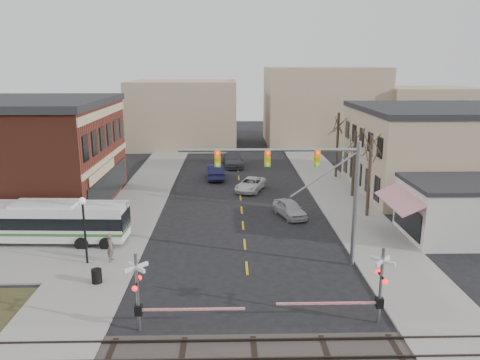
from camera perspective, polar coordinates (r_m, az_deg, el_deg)
name	(u,v)px	position (r m, az deg, el deg)	size (l,w,h in m)	color
ground	(248,283)	(28.17, 1.00, -12.39)	(160.00, 160.00, 0.00)	black
sidewalk_west	(145,192)	(47.64, -11.51, -1.46)	(5.00, 60.00, 0.12)	gray
sidewalk_east	(334,191)	(48.08, 11.39, -1.32)	(5.00, 60.00, 0.12)	gray
tan_building	(461,149)	(51.43, 25.36, 3.39)	(20.30, 15.30, 8.50)	tan
awning_shop	(462,210)	(37.89, 25.48, -3.27)	(9.74, 6.20, 4.30)	beige
tree_east_a	(369,176)	(40.00, 15.50, 0.44)	(0.28, 0.28, 6.75)	#382B21
tree_east_b	(354,164)	(45.76, 13.71, 1.92)	(0.28, 0.28, 6.30)	#382B21
tree_east_c	(337,145)	(53.35, 11.77, 4.20)	(0.28, 0.28, 7.20)	#382B21
transit_bus	(47,221)	(35.98, -22.48, -4.68)	(11.41, 2.98, 2.91)	silver
traffic_signal_mast	(309,177)	(28.74, 8.37, 0.30)	(10.99, 0.30, 8.00)	gray
rr_crossing_west	(147,293)	(23.16, -11.32, -13.38)	(5.60, 1.36, 4.00)	gray
rr_crossing_east	(372,287)	(24.21, 15.80, -12.40)	(5.60, 1.36, 4.00)	gray
street_lamp	(84,217)	(30.87, -18.53, -4.26)	(0.44, 0.44, 4.36)	black
trash_bin	(97,276)	(28.94, -17.07, -11.12)	(0.60, 0.60, 0.83)	black
car_a	(290,209)	(39.53, 6.09, -3.48)	(1.67, 4.16, 1.42)	#B5B4BA
car_b	(215,171)	(52.29, -3.05, 1.05)	(1.76, 5.06, 1.67)	#1C1C46
car_c	(251,184)	(47.31, 1.30, -0.54)	(2.17, 4.70, 1.31)	silver
car_d	(233,160)	(58.64, -0.85, 2.49)	(2.34, 5.77, 1.67)	#49494F
pedestrian_near	(111,247)	(31.48, -15.50, -7.92)	(0.67, 0.44, 1.85)	#5E4E4B
pedestrian_far	(110,227)	(35.33, -15.57, -5.55)	(0.87, 0.68, 1.78)	#394464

